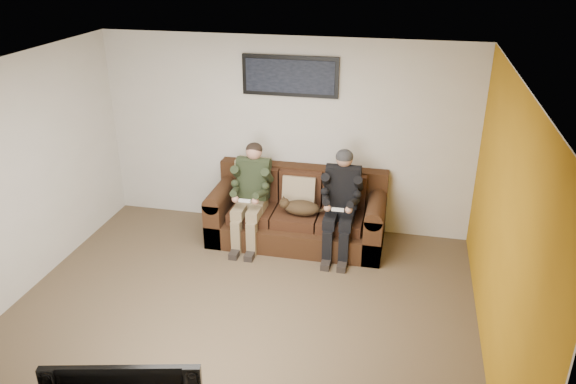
% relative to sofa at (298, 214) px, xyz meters
% --- Properties ---
extents(floor, '(5.00, 5.00, 0.00)m').
position_rel_sofa_xyz_m(floor, '(-0.27, -1.83, -0.35)').
color(floor, brown).
rests_on(floor, ground).
extents(ceiling, '(5.00, 5.00, 0.00)m').
position_rel_sofa_xyz_m(ceiling, '(-0.27, -1.83, 2.25)').
color(ceiling, silver).
rests_on(ceiling, ground).
extents(wall_back, '(5.00, 0.00, 5.00)m').
position_rel_sofa_xyz_m(wall_back, '(-0.27, 0.42, 0.95)').
color(wall_back, beige).
rests_on(wall_back, ground).
extents(wall_front, '(5.00, 0.00, 5.00)m').
position_rel_sofa_xyz_m(wall_front, '(-0.27, -4.08, 0.95)').
color(wall_front, beige).
rests_on(wall_front, ground).
extents(wall_left, '(0.00, 4.50, 4.50)m').
position_rel_sofa_xyz_m(wall_left, '(-2.77, -1.83, 0.95)').
color(wall_left, beige).
rests_on(wall_left, ground).
extents(wall_right, '(0.00, 4.50, 4.50)m').
position_rel_sofa_xyz_m(wall_right, '(2.23, -1.83, 0.95)').
color(wall_right, beige).
rests_on(wall_right, ground).
extents(accent_wall_right, '(0.00, 4.50, 4.50)m').
position_rel_sofa_xyz_m(accent_wall_right, '(2.22, -1.83, 0.95)').
color(accent_wall_right, '#B57B12').
rests_on(accent_wall_right, ground).
extents(sofa, '(2.27, 0.98, 0.93)m').
position_rel_sofa_xyz_m(sofa, '(0.00, 0.00, 0.00)').
color(sofa, '#382010').
rests_on(sofa, ground).
extents(throw_pillow, '(0.43, 0.21, 0.43)m').
position_rel_sofa_xyz_m(throw_pillow, '(0.00, 0.04, 0.31)').
color(throw_pillow, tan).
rests_on(throw_pillow, sofa).
extents(throw_blanket, '(0.46, 0.23, 0.08)m').
position_rel_sofa_xyz_m(throw_blanket, '(-0.69, 0.28, 0.58)').
color(throw_blanket, '#BBB589').
rests_on(throw_blanket, sofa).
extents(person_left, '(0.51, 0.87, 1.31)m').
position_rel_sofa_xyz_m(person_left, '(-0.58, -0.19, 0.39)').
color(person_left, '#897655').
rests_on(person_left, sofa).
extents(person_right, '(0.51, 0.86, 1.32)m').
position_rel_sofa_xyz_m(person_right, '(0.58, -0.19, 0.39)').
color(person_right, black).
rests_on(person_right, sofa).
extents(cat, '(0.66, 0.26, 0.24)m').
position_rel_sofa_xyz_m(cat, '(0.07, -0.21, 0.20)').
color(cat, '#4D371E').
rests_on(cat, sofa).
extents(framed_poster, '(1.25, 0.05, 0.52)m').
position_rel_sofa_xyz_m(framed_poster, '(-0.20, 0.39, 1.75)').
color(framed_poster, black).
rests_on(framed_poster, wall_back).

